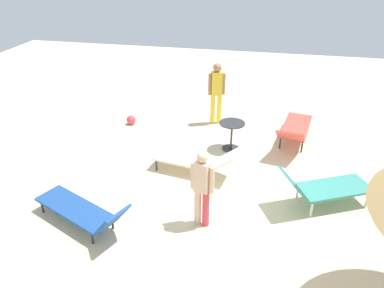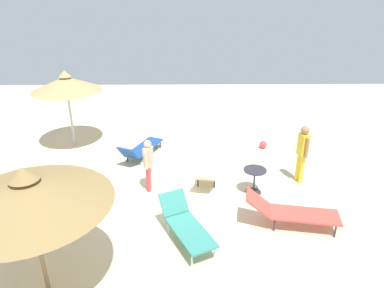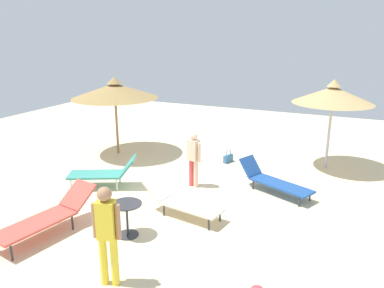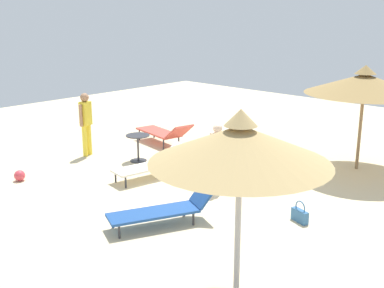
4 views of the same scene
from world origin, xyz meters
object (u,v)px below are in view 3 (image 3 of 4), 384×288
lounge_chair_center (48,215)px  person_standing_far_right (194,157)px  side_table_round (127,214)px  parasol_umbrella_back (333,95)px  person_standing_far_left (107,230)px  handbag (228,158)px  lounge_chair_edge (273,180)px  lounge_chair_near_left (182,201)px  lounge_chair_near_right (104,172)px  parasol_umbrella_front (115,91)px

lounge_chair_center → person_standing_far_right: size_ratio=1.50×
side_table_round → parasol_umbrella_back: bearing=-29.1°
parasol_umbrella_back → person_standing_far_left: parasol_umbrella_back is taller
person_standing_far_right → handbag: 2.42m
lounge_chair_edge → person_standing_far_right: size_ratio=1.38×
lounge_chair_near_left → side_table_round: bearing=153.7°
handbag → person_standing_far_left: bearing=-178.2°
person_standing_far_left → handbag: 6.79m
lounge_chair_center → side_table_round: 1.67m
lounge_chair_near_right → handbag: 4.14m
parasol_umbrella_front → lounge_chair_near_left: bearing=-129.1°
lounge_chair_near_left → parasol_umbrella_front: bearing=50.9°
parasol_umbrella_front → lounge_chair_center: parasol_umbrella_front is taller
lounge_chair_edge → lounge_chair_center: bearing=136.9°
lounge_chair_near_right → person_standing_far_right: (1.04, -2.20, 0.44)m
parasol_umbrella_back → lounge_chair_center: (-6.66, 4.92, -1.88)m
lounge_chair_edge → lounge_chair_near_left: bearing=143.3°
parasol_umbrella_back → lounge_chair_center: 8.49m
person_standing_far_right → handbag: person_standing_far_right is taller
lounge_chair_near_right → person_standing_far_left: person_standing_far_left is taller
lounge_chair_near_left → person_standing_far_left: 2.82m
lounge_chair_center → side_table_round: (0.61, -1.55, 0.08)m
parasol_umbrella_front → handbag: bearing=-80.2°
parasol_umbrella_front → lounge_chair_edge: bearing=-101.2°
parasol_umbrella_front → handbag: 4.43m
handbag → parasol_umbrella_back: bearing=-75.2°
parasol_umbrella_back → handbag: parasol_umbrella_back is taller
lounge_chair_edge → person_standing_far_right: person_standing_far_right is taller
lounge_chair_center → person_standing_far_left: bearing=-111.5°
parasol_umbrella_back → lounge_chair_near_left: (-4.77, 2.74, -1.95)m
parasol_umbrella_front → person_standing_far_right: bearing=-114.2°
lounge_chair_edge → handbag: (1.79, 1.86, -0.19)m
parasol_umbrella_front → person_standing_far_right: 4.21m
parasol_umbrella_back → lounge_chair_near_right: (-4.13, 5.38, -1.88)m
parasol_umbrella_front → lounge_chair_edge: (-1.13, -5.72, -1.88)m
lounge_chair_near_left → person_standing_far_right: (1.69, 0.44, 0.51)m
handbag → lounge_chair_center: bearing=161.6°
handbag → side_table_round: (-5.26, 0.41, 0.35)m
parasol_umbrella_back → side_table_round: bearing=150.9°
parasol_umbrella_back → lounge_chair_near_right: parasol_umbrella_back is taller
lounge_chair_edge → handbag: 2.59m
lounge_chair_center → side_table_round: bearing=-68.5°
parasol_umbrella_back → side_table_round: 7.16m
parasol_umbrella_front → lounge_chair_near_left: parasol_umbrella_front is taller
parasol_umbrella_front → lounge_chair_near_right: (-2.68, -1.44, -1.78)m
parasol_umbrella_back → side_table_round: size_ratio=3.79×
lounge_chair_edge → side_table_round: (-3.47, 2.27, 0.17)m
parasol_umbrella_back → lounge_chair_near_left: bearing=150.1°
person_standing_far_right → lounge_chair_near_left: bearing=-165.2°
person_standing_far_right → person_standing_far_left: person_standing_far_left is taller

